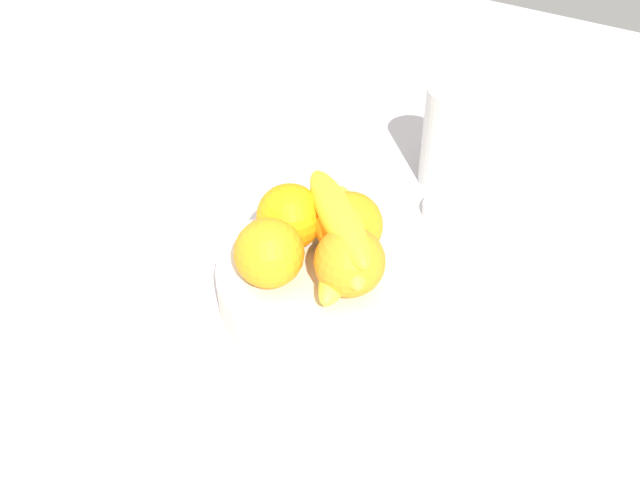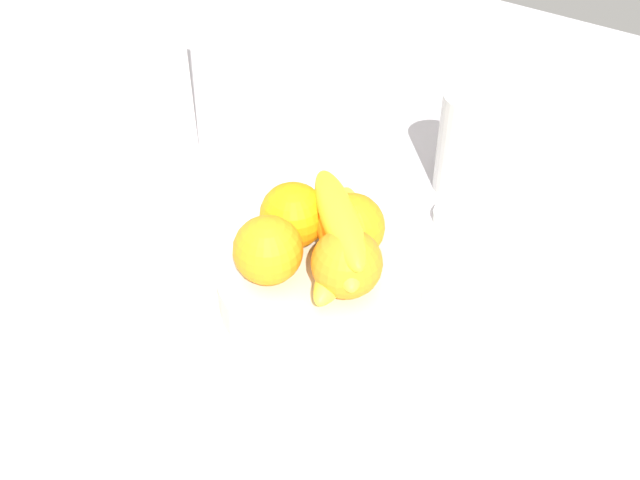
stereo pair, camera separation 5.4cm
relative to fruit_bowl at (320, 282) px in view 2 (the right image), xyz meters
The scene contains 10 objects.
ground_plane 5.41cm from the fruit_bowl, 141.70° to the right, with size 180.00×140.00×3.00cm, color #B5B0B6.
fruit_bowl is the anchor object (origin of this frame).
orange_front_left 8.47cm from the fruit_bowl, 138.73° to the left, with size 7.69×7.69×7.69cm, color orange.
orange_front_right 7.68cm from the fruit_bowl, 107.76° to the right, with size 7.69×7.69×7.69cm, color orange.
orange_center 7.48cm from the fruit_bowl, 20.95° to the right, with size 7.69×7.69×7.69cm, color orange.
orange_back_left 8.20cm from the fruit_bowl, 68.26° to the left, with size 7.69×7.69×7.69cm, color orange.
banana_bunch 7.07cm from the fruit_bowl, 47.04° to the right, with size 17.46×15.39×8.40cm.
cutting_board 34.15cm from the fruit_bowl, 91.90° to the left, with size 28.00×1.80×36.00cm, color silver.
thermos_tumbler 28.85cm from the fruit_bowl, ahead, with size 7.27×7.27×14.24cm, color beige.
jar_lid 22.53cm from the fruit_bowl, 18.46° to the right, with size 6.30×6.30×1.36cm, color silver.
Camera 2 is at (-50.03, -33.16, 64.33)cm, focal length 43.64 mm.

